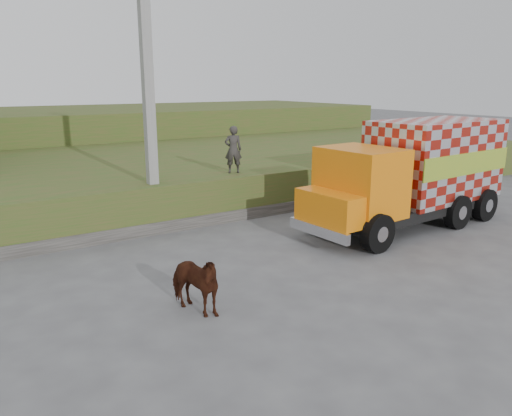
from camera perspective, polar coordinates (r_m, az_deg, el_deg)
ground at (r=12.92m, az=0.35°, el=-6.68°), size 120.00×120.00×0.00m
embankment at (r=21.52m, az=-14.36°, el=3.43°), size 40.00×12.00×1.50m
embankment_far at (r=32.93m, az=-21.23°, el=7.83°), size 40.00×12.00×3.00m
retaining_strip at (r=15.67m, az=-14.34°, el=-2.59°), size 16.00×0.50×0.40m
utility_pole at (r=15.75m, az=-12.17°, el=11.96°), size 1.20×0.30×8.00m
cargo_truck at (r=17.02m, az=17.67°, el=3.87°), size 7.77×3.09×3.40m
cow at (r=10.30m, az=-7.22°, el=-8.51°), size 1.14×1.68×1.30m
pedestrian at (r=17.49m, az=-2.63°, el=6.69°), size 0.71×0.60×1.65m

